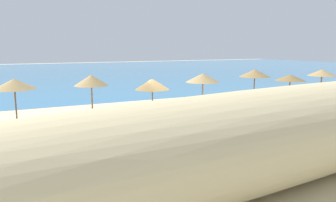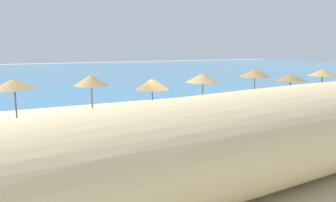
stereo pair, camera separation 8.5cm
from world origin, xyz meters
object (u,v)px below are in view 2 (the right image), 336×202
at_px(beach_umbrella_7, 255,73).
at_px(beach_umbrella_6, 203,78).
at_px(beach_umbrella_4, 91,80).
at_px(beach_umbrella_8, 291,78).
at_px(lounge_chair_3, 88,122).
at_px(beach_umbrella_5, 152,84).
at_px(beach_umbrella_9, 323,73).
at_px(lounge_chair_0, 154,115).
at_px(beach_umbrella_3, 14,84).
at_px(lounge_chair_1, 267,104).

bearing_deg(beach_umbrella_7, beach_umbrella_6, 175.52).
bearing_deg(beach_umbrella_4, beach_umbrella_7, -2.14).
distance_m(beach_umbrella_8, lounge_chair_3, 16.22).
bearing_deg(lounge_chair_3, beach_umbrella_7, -120.27).
relative_size(beach_umbrella_5, beach_umbrella_6, 0.94).
xyz_separation_m(beach_umbrella_9, lounge_chair_0, (-16.06, -0.98, -1.94)).
bearing_deg(beach_umbrella_9, beach_umbrella_3, -179.23).
relative_size(beach_umbrella_7, beach_umbrella_9, 1.10).
height_order(beach_umbrella_4, beach_umbrella_6, beach_umbrella_4).
height_order(beach_umbrella_5, beach_umbrella_7, beach_umbrella_7).
relative_size(beach_umbrella_8, lounge_chair_1, 1.37).
height_order(lounge_chair_0, lounge_chair_3, lounge_chair_3).
distance_m(beach_umbrella_8, lounge_chair_1, 3.70).
xyz_separation_m(beach_umbrella_5, lounge_chair_0, (-0.14, -0.50, -1.82)).
distance_m(beach_umbrella_6, beach_umbrella_9, 12.06).
relative_size(beach_umbrella_3, beach_umbrella_9, 1.10).
bearing_deg(lounge_chair_1, beach_umbrella_3, 109.13).
distance_m(beach_umbrella_5, lounge_chair_0, 1.89).
distance_m(lounge_chair_0, lounge_chair_1, 8.89).
bearing_deg(beach_umbrella_6, beach_umbrella_4, 179.18).
distance_m(beach_umbrella_3, beach_umbrella_6, 11.54).
xyz_separation_m(beach_umbrella_3, beach_umbrella_9, (23.59, 0.32, -0.25)).
relative_size(beach_umbrella_6, lounge_chair_0, 1.88).
height_order(beach_umbrella_3, lounge_chair_0, beach_umbrella_3).
distance_m(beach_umbrella_9, lounge_chair_0, 16.20).
distance_m(beach_umbrella_6, lounge_chair_3, 8.38).
bearing_deg(lounge_chair_3, beach_umbrella_9, -120.38).
height_order(beach_umbrella_8, beach_umbrella_9, beach_umbrella_9).
bearing_deg(lounge_chair_3, beach_umbrella_5, -112.08).
distance_m(beach_umbrella_5, lounge_chair_1, 8.96).
height_order(beach_umbrella_5, beach_umbrella_6, beach_umbrella_6).
xyz_separation_m(beach_umbrella_4, beach_umbrella_5, (3.65, -0.40, -0.36)).
bearing_deg(lounge_chair_0, beach_umbrella_3, 74.46).
height_order(beach_umbrella_3, lounge_chair_1, beach_umbrella_3).
height_order(beach_umbrella_6, lounge_chair_0, beach_umbrella_6).
xyz_separation_m(beach_umbrella_7, lounge_chair_0, (-8.23, -0.46, -2.20)).
bearing_deg(beach_umbrella_4, lounge_chair_3, -112.55).
bearing_deg(beach_umbrella_9, beach_umbrella_4, -179.77).
distance_m(beach_umbrella_3, beach_umbrella_5, 7.68).
height_order(beach_umbrella_6, beach_umbrella_9, beach_umbrella_6).
height_order(beach_umbrella_6, beach_umbrella_8, beach_umbrella_6).
distance_m(beach_umbrella_3, lounge_chair_0, 7.87).
distance_m(beach_umbrella_3, beach_umbrella_4, 4.03).
distance_m(beach_umbrella_7, lounge_chair_0, 8.54).
xyz_separation_m(beach_umbrella_4, lounge_chair_0, (3.52, -0.90, -2.18)).
bearing_deg(beach_umbrella_8, beach_umbrella_4, 179.14).
relative_size(beach_umbrella_8, lounge_chair_3, 1.44).
height_order(beach_umbrella_9, lounge_chair_3, beach_umbrella_9).
distance_m(beach_umbrella_6, beach_umbrella_8, 8.05).
height_order(beach_umbrella_5, lounge_chair_1, beach_umbrella_5).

